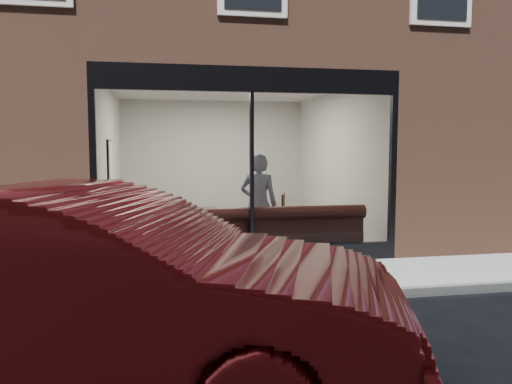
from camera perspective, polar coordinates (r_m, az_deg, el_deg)
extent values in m
plane|color=black|center=(6.35, 2.94, -12.58)|extent=(120.00, 120.00, 0.00)
cube|color=gray|center=(7.28, 1.03, -10.17)|extent=(40.00, 2.00, 0.01)
cube|color=gray|center=(6.28, 3.05, -12.19)|extent=(40.00, 0.10, 0.12)
cube|color=brown|center=(14.06, -20.33, 3.54)|extent=(2.50, 12.00, 3.20)
cube|color=brown|center=(14.81, 9.70, 3.87)|extent=(2.50, 12.00, 3.20)
cube|color=brown|center=(16.93, -5.98, 4.08)|extent=(5.00, 6.00, 3.20)
plane|color=#2D2D30|center=(11.13, -3.24, -4.69)|extent=(6.00, 6.00, 0.00)
plane|color=white|center=(11.03, -3.33, 11.75)|extent=(6.00, 6.00, 0.00)
plane|color=silver|center=(13.94, -4.92, 3.84)|extent=(5.00, 0.00, 5.00)
plane|color=silver|center=(10.92, -16.37, 3.25)|extent=(0.00, 6.00, 6.00)
plane|color=silver|center=(11.56, 9.06, 3.50)|extent=(0.00, 6.00, 6.00)
cube|color=black|center=(8.24, -0.49, -7.30)|extent=(5.00, 0.10, 0.30)
cube|color=black|center=(8.12, -0.51, 12.74)|extent=(5.00, 0.10, 0.40)
cube|color=black|center=(8.06, -0.50, 2.46)|extent=(0.06, 0.10, 2.50)
plane|color=white|center=(8.03, -0.46, 2.45)|extent=(4.80, 0.00, 4.80)
cube|color=#3C1615|center=(8.61, -0.97, -6.24)|extent=(4.00, 0.55, 0.45)
imported|color=#99ABC8|center=(8.87, 0.29, -1.44)|extent=(0.76, 0.61, 1.82)
cube|color=#311D13|center=(9.49, -5.97, -2.05)|extent=(0.82, 0.82, 0.04)
cube|color=#311D13|center=(9.48, 2.72, -2.03)|extent=(0.63, 0.63, 0.04)
cube|color=#311D13|center=(9.91, -9.85, -4.71)|extent=(0.56, 0.56, 0.04)
cube|color=#311D13|center=(10.51, 2.08, -4.07)|extent=(0.58, 0.58, 0.04)
cube|color=white|center=(10.60, -16.32, 3.52)|extent=(0.02, 0.58, 0.77)
imported|color=maroon|center=(4.20, -17.93, -10.59)|extent=(5.25, 3.21, 1.63)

